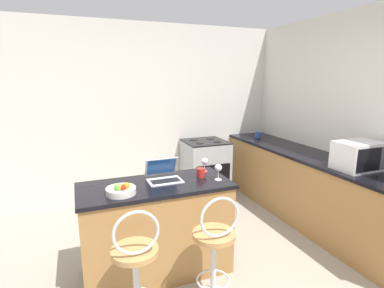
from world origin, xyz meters
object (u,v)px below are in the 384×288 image
Objects in this scene: bar_stool_far at (214,256)px; laptop at (163,175)px; wine_glass_tall at (205,162)px; wine_glass_short at (218,169)px; microwave at (358,156)px; mug_red at (201,173)px; fruit_bowl at (121,190)px; stove_range at (205,169)px; bar_stool_near at (136,274)px; mug_blue at (258,135)px.

laptop is at bearing 107.04° from bar_stool_far.
wine_glass_short is (0.02, -0.28, 0.01)m from wine_glass_tall.
microwave is 3.11× the size of wine_glass_tall.
laptop is at bearing -169.14° from wine_glass_tall.
mug_red is (0.15, 0.63, 0.48)m from bar_stool_far.
fruit_bowl is at bearing -152.74° from laptop.
microwave reaches higher than stove_range.
mug_red reaches higher than stove_range.
wine_glass_tall is at bearing 161.25° from microwave.
mug_blue reaches higher than bar_stool_near.
mug_blue is (2.37, 2.08, 0.48)m from bar_stool_near.
wine_glass_short is (-0.60, -1.65, 0.55)m from stove_range.
fruit_bowl is (-0.79, -0.17, -0.01)m from mug_red.
fruit_bowl is (-0.63, 0.46, 0.47)m from bar_stool_far.
bar_stool_near is at bearing -151.00° from wine_glass_short.
bar_stool_far is at bearing -112.09° from stove_range.
laptop is at bearing -126.43° from stove_range.
bar_stool_far is 3.13× the size of laptop.
stove_range is 1.74m from mug_red.
fruit_bowl is 2.52× the size of mug_blue.
laptop is (-0.21, 0.68, 0.49)m from bar_stool_far.
wine_glass_short is (-1.49, 0.23, -0.04)m from microwave.
laptop is 0.47m from wine_glass_tall.
bar_stool_near is 1.11m from mug_red.
bar_stool_near is 1.28m from wine_glass_tall.
stove_range is (1.49, 2.15, -0.01)m from bar_stool_near.
wine_glass_tall reaches higher than mug_red.
mug_blue is at bearing 41.20° from bar_stool_near.
microwave is 4.58× the size of mug_blue.
laptop is 2.18× the size of wine_glass_tall.
microwave reaches higher than bar_stool_far.
stove_range is 1.01m from mug_blue.
wine_glass_tall is at bearing -138.98° from mug_blue.
stove_range is 5.82× the size of wine_glass_short.
bar_stool_far is 6.81× the size of wine_glass_tall.
wine_glass_short reaches higher than mug_red.
laptop is 2.03× the size of wine_glass_short.
wine_glass_short is at bearing 1.83° from fruit_bowl.
wine_glass_short is 0.63× the size of fruit_bowl.
microwave reaches higher than laptop.
laptop reaches higher than bar_stool_far.
microwave is at bearing 8.31° from bar_stool_far.
fruit_bowl reaches higher than mug_blue.
bar_stool_near is 6.81× the size of wine_glass_tall.
wine_glass_tall is 1.47× the size of mug_blue.
stove_range is at bearing 53.57° from laptop.
bar_stool_near is at bearing -138.80° from mug_blue.
mug_red is at bearing -137.96° from mug_blue.
bar_stool_near and bar_stool_far have the same top height.
bar_stool_near is 0.66m from fruit_bowl.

